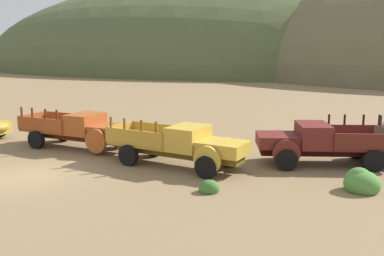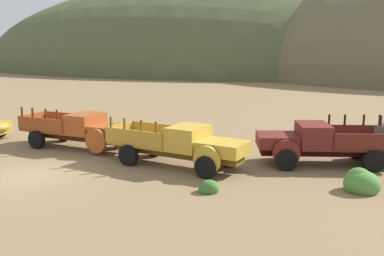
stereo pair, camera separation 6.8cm
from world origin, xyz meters
name	(u,v)px [view 1 (the left image)]	position (x,y,z in m)	size (l,w,h in m)	color
ground_plane	(29,176)	(0.00, 0.00, 0.00)	(300.00, 300.00, 0.00)	olive
hill_far_left	(214,70)	(-15.15, 81.88, 0.00)	(115.27, 65.45, 39.32)	#4C5633
truck_oxide_orange	(84,130)	(-0.53, 5.06, 1.02)	(6.50, 2.81, 2.16)	#51220D
truck_faded_yellow	(186,146)	(5.76, 3.37, 1.00)	(6.78, 3.26, 2.16)	brown
truck_oxblood	(316,143)	(11.20, 5.75, 1.02)	(6.45, 3.80, 2.16)	black
bush_lone_scrub	(361,183)	(13.03, 2.44, 0.29)	(1.34, 1.21, 1.13)	#4C8438
bush_between_trucks	(209,188)	(7.69, 0.47, 0.16)	(0.77, 0.69, 0.60)	#3D702D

